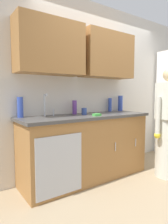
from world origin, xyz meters
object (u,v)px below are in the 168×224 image
bottle_water_short (110,105)px  bottle_dish_liquid (120,103)px  sink (52,118)px  bottle_soap (75,107)px  person_at_sink (168,131)px  bottle_water_tall (20,107)px  cup_by_sink (84,111)px  sponge (97,115)px

bottle_water_short → bottle_dish_liquid: bearing=-5.9°
sink → bottle_soap: size_ratio=2.43×
person_at_sink → bottle_water_tall: (-1.91, 0.87, 0.38)m
bottle_soap → person_at_sink: bearing=-36.1°
person_at_sink → cup_by_sink: person_at_sink is taller
bottle_soap → bottle_dish_liquid: bottle_dish_liquid is taller
bottle_water_tall → bottle_dish_liquid: size_ratio=0.97×
person_at_sink → bottle_soap: size_ratio=7.87×
bottle_water_short → cup_by_sink: 0.72m
sink → bottle_water_short: 1.24m
bottle_soap → bottle_water_tall: size_ratio=0.79×
cup_by_sink → bottle_dish_liquid: bearing=11.2°
sponge → bottle_water_short: bearing=34.1°
bottle_water_tall → bottle_water_short: bearing=0.4°
sponge → bottle_soap: bearing=109.9°
bottle_water_tall → cup_by_sink: 0.89m
bottle_water_tall → cup_by_sink: size_ratio=2.67×
sink → sponge: size_ratio=4.55×
bottle_soap → bottle_water_short: 0.76m
bottle_dish_liquid → person_at_sink: bearing=-81.0°
cup_by_sink → sink: bearing=-177.2°
bottle_dish_liquid → sponge: 0.95m
bottle_dish_liquid → cup_by_sink: 0.94m
bottle_soap → cup_by_sink: 0.17m
bottle_water_tall → bottle_dish_liquid: bearing=-0.4°
sink → bottle_dish_liquid: (1.44, 0.21, 0.15)m
bottle_soap → sponge: bearing=-70.1°
sink → sponge: 0.61m
bottle_dish_liquid → sponge: size_ratio=2.46×
person_at_sink → bottle_water_short: person_at_sink is taller
bottle_soap → cup_by_sink: bottle_soap is taller
sink → bottle_dish_liquid: 1.46m
cup_by_sink → sponge: bearing=-74.8°
bottle_water_tall → sponge: size_ratio=2.38×
sink → bottle_water_tall: 0.43m
bottle_dish_liquid → sponge: bearing=-154.9°
sink → person_at_sink: person_at_sink is taller
person_at_sink → bottle_water_tall: size_ratio=6.20×
sink → cup_by_sink: (0.52, 0.03, 0.06)m
person_at_sink → bottle_soap: bearing=143.9°
sink → bottle_dish_liquid: sink is taller
bottle_soap → sponge: 0.40m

